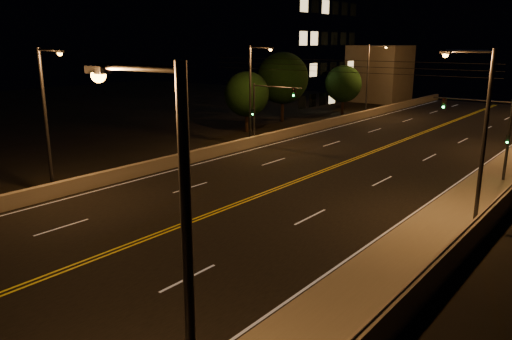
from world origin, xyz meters
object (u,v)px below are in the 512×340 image
Objects in this scene: traffic_signal_left at (264,107)px; traffic_signal_right at (492,129)px; tree_1 at (283,78)px; streetlight_5 at (253,88)px; streetlight_6 at (370,75)px; streetlight_0 at (177,270)px; tree_2 at (343,84)px; tree_0 at (247,94)px; streetlight_1 at (479,127)px; streetlight_4 at (48,112)px.

traffic_signal_right is at bearing 0.00° from traffic_signal_left.
tree_1 is (-25.67, 12.83, 1.47)m from traffic_signal_right.
streetlight_5 is at bearing -178.55° from traffic_signal_left.
streetlight_6 is at bearing 90.00° from streetlight_5.
tree_2 is at bearing 115.48° from streetlight_0.
tree_0 is at bearing -81.89° from tree_1.
traffic_signal_right is at bearing -49.48° from streetlight_6.
traffic_signal_left is 7.64m from tree_0.
streetlight_0 is at bearing -86.90° from traffic_signal_right.
streetlight_1 is 29.85m from tree_0.
traffic_signal_left is at bearing 180.00° from traffic_signal_right.
tree_1 is 1.28× the size of tree_2.
streetlight_6 is at bearing 112.25° from streetlight_0.
streetlight_1 is at bearing -28.89° from tree_0.
tree_0 is (-4.69, 24.23, -1.18)m from streetlight_4.
tree_2 is at bearing 127.69° from streetlight_1.
tree_0 is 0.78× the size of tree_1.
traffic_signal_left is at bearing -79.38° from tree_2.
streetlight_0 is at bearing -64.52° from tree_2.
tree_1 reaches higher than traffic_signal_right.
tree_1 is at bearing 123.00° from streetlight_0.
streetlight_0 is 19.60m from streetlight_1.
tree_1 is at bearing 114.38° from streetlight_5.
streetlight_5 reaches higher than traffic_signal_left.
streetlight_4 is 1.00× the size of streetlight_5.
streetlight_1 is 1.58× the size of traffic_signal_right.
traffic_signal_right is 0.90× the size of tree_0.
tree_1 is at bearing 140.62° from streetlight_1.
tree_2 is at bearing 72.58° from tree_1.
streetlight_5 is at bearing 156.06° from streetlight_1.
streetlight_0 is at bearing -52.48° from tree_0.
streetlight_4 is 41.48m from tree_2.
streetlight_5 is (-21.42, 9.51, 0.00)m from streetlight_1.
tree_0 is 17.22m from tree_2.
streetlight_1 is (0.00, 19.60, 0.00)m from streetlight_0.
streetlight_6 is (0.00, 23.25, 0.00)m from streetlight_5.
streetlight_6 is 30.59m from traffic_signal_right.
tree_0 is at bearing 151.11° from streetlight_1.
streetlight_4 reaches higher than tree_1.
streetlight_0 reaches higher than tree_1.
traffic_signal_left is 22.39m from tree_2.
streetlight_1 reaches higher than traffic_signal_left.
tree_1 is (-5.83, 12.86, -0.05)m from streetlight_5.
streetlight_6 is (-21.42, 52.36, 0.00)m from streetlight_0.
streetlight_6 is 3.39m from tree_2.
tree_1 is (-5.83, 32.18, -0.05)m from streetlight_4.
streetlight_5 is 1.00× the size of streetlight_6.
streetlight_0 is 56.58m from streetlight_6.
streetlight_6 is at bearing 22.53° from tree_2.
traffic_signal_right is (19.85, -23.22, -1.52)m from streetlight_6.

